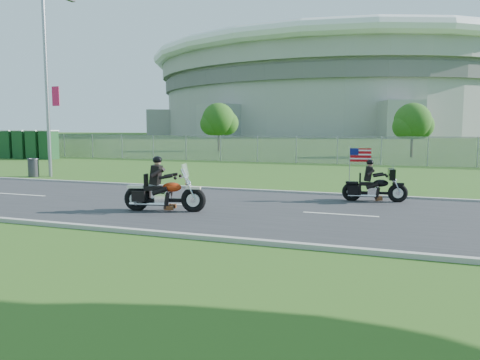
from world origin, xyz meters
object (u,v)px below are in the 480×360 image
(porta_toilet_c, at_px, (22,145))
(porta_toilet_a, at_px, (49,145))
(porta_toilet_d, at_px, (9,145))
(trash_can, at_px, (33,168))
(motorcycle_follow, at_px, (374,188))
(motorcycle_lead, at_px, (163,194))
(porta_toilet_b, at_px, (35,145))
(streetlight, at_px, (49,69))

(porta_toilet_c, bearing_deg, porta_toilet_a, 0.00)
(porta_toilet_d, relative_size, trash_can, 2.44)
(porta_toilet_a, bearing_deg, porta_toilet_c, 180.00)
(porta_toilet_d, xyz_separation_m, motorcycle_follow, (30.95, -14.06, -0.64))
(porta_toilet_c, height_order, motorcycle_lead, porta_toilet_c)
(porta_toilet_c, distance_m, motorcycle_lead, 29.85)
(porta_toilet_a, xyz_separation_m, motorcycle_follow, (26.75, -14.06, -0.64))
(motorcycle_follow, bearing_deg, trash_can, 163.65)
(porta_toilet_b, distance_m, motorcycle_lead, 28.76)
(streetlight, relative_size, motorcycle_lead, 3.91)
(motorcycle_lead, bearing_deg, streetlight, 132.95)
(streetlight, relative_size, porta_toilet_b, 4.35)
(porta_toilet_b, height_order, porta_toilet_c, same)
(streetlight, distance_m, porta_toilet_b, 16.33)
(motorcycle_follow, bearing_deg, porta_toilet_b, 145.83)
(streetlight, bearing_deg, motorcycle_lead, -34.66)
(motorcycle_follow, bearing_deg, streetlight, 161.28)
(porta_toilet_b, distance_m, motorcycle_follow, 31.47)
(streetlight, distance_m, trash_can, 5.26)
(streetlight, height_order, motorcycle_follow, streetlight)
(porta_toilet_d, distance_m, motorcycle_lead, 30.97)
(porta_toilet_b, bearing_deg, motorcycle_lead, -39.39)
(porta_toilet_b, height_order, motorcycle_lead, porta_toilet_b)
(motorcycle_follow, bearing_deg, porta_toilet_c, 146.92)
(porta_toilet_b, height_order, trash_can, porta_toilet_b)
(porta_toilet_a, xyz_separation_m, motorcycle_lead, (20.82, -18.25, -0.60))
(porta_toilet_b, xyz_separation_m, trash_can, (10.62, -11.37, -0.68))
(streetlight, height_order, porta_toilet_c, streetlight)
(porta_toilet_d, bearing_deg, streetlight, -37.17)
(porta_toilet_a, xyz_separation_m, porta_toilet_c, (-2.80, 0.00, 0.00))
(streetlight, bearing_deg, porta_toilet_d, 142.83)
(porta_toilet_d, distance_m, motorcycle_follow, 34.00)
(motorcycle_follow, bearing_deg, porta_toilet_a, 144.64)
(porta_toilet_a, xyz_separation_m, porta_toilet_b, (-1.40, 0.00, 0.00))
(streetlight, xyz_separation_m, porta_toilet_d, (-14.22, 10.78, -4.49))
(trash_can, bearing_deg, porta_toilet_c, 136.58)
(streetlight, bearing_deg, porta_toilet_c, 139.94)
(porta_toilet_c, bearing_deg, streetlight, -40.06)
(porta_toilet_c, height_order, trash_can, porta_toilet_c)
(porta_toilet_c, xyz_separation_m, trash_can, (12.02, -11.37, -0.68))
(porta_toilet_b, distance_m, porta_toilet_d, 2.80)
(streetlight, distance_m, porta_toilet_a, 15.39)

